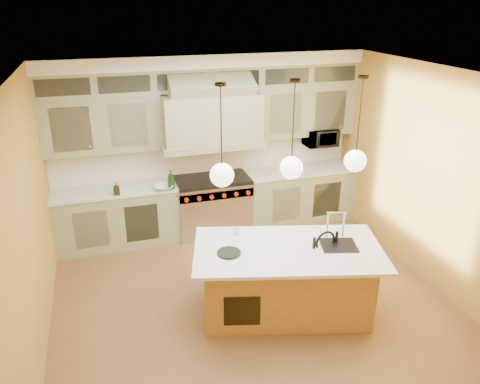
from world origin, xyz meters
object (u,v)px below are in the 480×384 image
object	(u,v)px
kitchen_island	(287,278)
microwave	(320,137)
range	(213,204)
counter_stool	(330,271)

from	to	relation	value
kitchen_island	microwave	bearing A→B (deg)	72.15
kitchen_island	microwave	xyz separation A→B (m)	(1.60, 2.50, 0.98)
range	kitchen_island	size ratio (longest dim) A/B	0.49
microwave	counter_stool	bearing A→B (deg)	-112.68
kitchen_island	counter_stool	size ratio (longest dim) A/B	2.22
kitchen_island	counter_stool	bearing A→B (deg)	-12.14
counter_stool	microwave	bearing A→B (deg)	57.72
kitchen_island	counter_stool	distance (m)	0.54
range	kitchen_island	xyz separation A→B (m)	(0.35, -2.40, -0.01)
counter_stool	microwave	size ratio (longest dim) A/B	2.04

